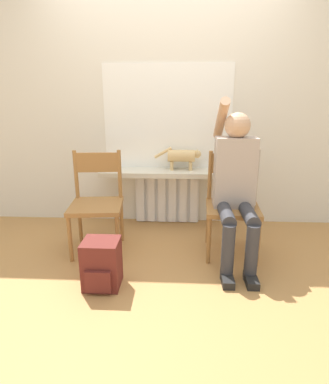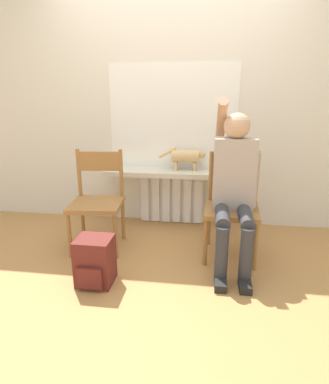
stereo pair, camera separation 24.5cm
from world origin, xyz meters
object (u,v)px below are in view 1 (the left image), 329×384
chair_right (232,203)px  cat (182,156)px  person (236,181)px  backpack (102,264)px  chair_left (97,201)px

chair_right → cat: 0.83m
person → backpack: bearing=-154.1°
chair_left → chair_right: same height
person → backpack: size_ratio=3.74×
chair_left → person: 1.24m
person → backpack: 1.26m
cat → person: bearing=-59.2°
chair_left → backpack: size_ratio=2.46×
chair_right → chair_left: bearing=-176.5°
chair_right → cat: chair_right is taller
chair_right → backpack: 1.24m
cat → backpack: size_ratio=1.35×
person → cat: size_ratio=2.78×
chair_right → person: bearing=-87.5°
cat → backpack: (-0.59, -1.24, -0.58)m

